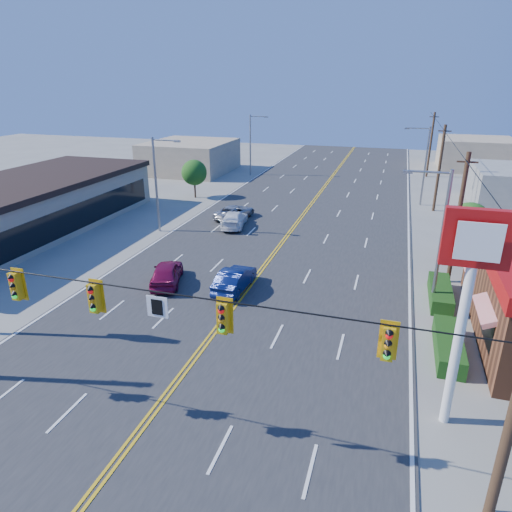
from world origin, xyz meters
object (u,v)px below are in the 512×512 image
(car_blue, at_px, (235,280))
(signal_span, at_px, (124,316))
(car_white, at_px, (234,220))
(car_magenta, at_px, (167,274))
(kfc_pylon, at_px, (470,279))
(car_silver, at_px, (235,212))

(car_blue, bearing_deg, signal_span, 94.28)
(car_blue, bearing_deg, car_white, -68.48)
(car_magenta, distance_m, car_blue, 4.50)
(signal_span, bearing_deg, car_white, 101.41)
(kfc_pylon, bearing_deg, car_silver, 125.96)
(kfc_pylon, bearing_deg, car_blue, 143.60)
(signal_span, height_order, car_silver, signal_span)
(kfc_pylon, xyz_separation_m, car_white, (-16.16, 20.96, -5.36))
(car_blue, relative_size, car_silver, 0.93)
(kfc_pylon, distance_m, car_magenta, 18.91)
(signal_span, relative_size, car_blue, 5.65)
(car_blue, xyz_separation_m, car_silver, (-5.24, 14.73, -0.06))
(kfc_pylon, height_order, car_white, kfc_pylon)
(signal_span, distance_m, car_white, 25.81)
(kfc_pylon, distance_m, car_silver, 29.36)
(kfc_pylon, relative_size, car_silver, 1.83)
(signal_span, relative_size, car_silver, 5.24)
(car_magenta, height_order, car_blue, car_magenta)
(kfc_pylon, bearing_deg, signal_span, -160.22)
(signal_span, height_order, car_magenta, signal_span)
(car_white, bearing_deg, car_silver, -81.08)
(car_magenta, bearing_deg, kfc_pylon, 134.29)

